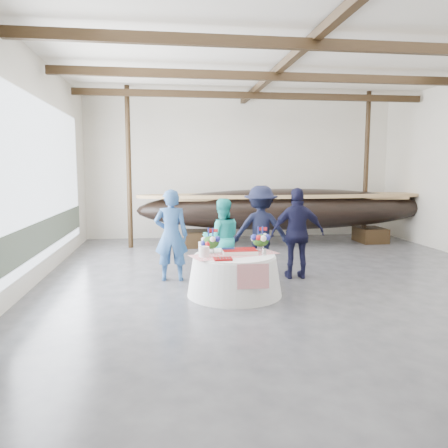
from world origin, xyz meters
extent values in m
cube|color=#3D3D42|center=(0.00, 0.00, 0.00)|extent=(10.00, 12.00, 0.01)
cube|color=silver|center=(0.00, 6.00, 2.25)|extent=(10.00, 0.02, 4.50)
cube|color=silver|center=(-5.00, 0.00, 2.25)|extent=(0.02, 12.00, 4.50)
cube|color=white|center=(0.00, 0.00, 4.50)|extent=(10.00, 12.00, 0.01)
cube|color=black|center=(0.00, -1.00, 4.25)|extent=(9.80, 0.12, 0.18)
cube|color=black|center=(0.00, 1.50, 4.25)|extent=(9.80, 0.12, 0.18)
cube|color=black|center=(0.00, 4.00, 4.25)|extent=(9.80, 0.12, 0.18)
cube|color=black|center=(0.00, 0.00, 4.38)|extent=(0.15, 11.76, 0.15)
cylinder|color=black|center=(-3.50, 4.32, 2.25)|extent=(0.14, 0.14, 4.50)
cylinder|color=black|center=(3.50, 4.32, 2.25)|extent=(0.14, 0.14, 4.50)
cube|color=silver|center=(-4.95, 1.00, 2.00)|extent=(0.02, 7.00, 3.20)
cube|color=#596654|center=(-4.94, 1.00, 0.90)|extent=(0.02, 7.00, 0.60)
cube|color=black|center=(-1.56, 4.32, 0.22)|extent=(0.77, 0.99, 0.44)
cube|color=black|center=(3.72, 4.32, 0.22)|extent=(0.77, 0.99, 0.44)
ellipsoid|color=black|center=(1.08, 4.32, 1.05)|extent=(8.81, 1.76, 1.21)
cube|color=#9E7A4C|center=(1.08, 4.32, 1.38)|extent=(7.05, 1.16, 0.07)
cone|color=silver|center=(-1.30, -0.76, 0.35)|extent=(1.67, 1.67, 0.69)
cylinder|color=silver|center=(-1.30, -0.76, 0.70)|extent=(1.42, 1.42, 0.04)
cube|color=red|center=(-1.30, -0.76, 0.72)|extent=(1.64, 1.01, 0.01)
cube|color=white|center=(-1.21, -0.70, 0.76)|extent=(0.60, 0.40, 0.07)
cylinder|color=white|center=(-1.85, -0.91, 0.81)|extent=(0.18, 0.18, 0.18)
cylinder|color=white|center=(-1.83, -0.44, 0.81)|extent=(0.18, 0.18, 0.19)
cube|color=maroon|center=(-1.57, -1.18, 0.74)|extent=(0.30, 0.24, 0.03)
cone|color=silver|center=(-0.80, -0.88, 0.78)|extent=(0.09, 0.09, 0.12)
imported|color=#284D81|center=(-2.39, 0.40, 0.91)|extent=(0.70, 0.48, 1.83)
imported|color=#21AFA8|center=(-1.37, 0.51, 0.82)|extent=(0.79, 0.62, 1.63)
imported|color=black|center=(-0.51, 0.74, 0.94)|extent=(1.31, 0.88, 1.88)
imported|color=black|center=(0.15, 0.26, 0.92)|extent=(1.11, 0.52, 1.85)
camera|label=1|loc=(-2.49, -8.21, 2.20)|focal=35.00mm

